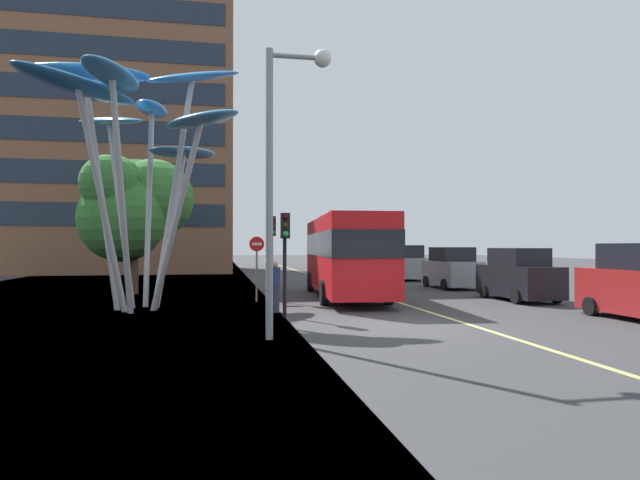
# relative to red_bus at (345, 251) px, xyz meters

# --- Properties ---
(ground) EXTENTS (120.00, 240.00, 0.10)m
(ground) POSITION_rel_red_bus_xyz_m (-1.26, -8.39, -2.06)
(ground) COLOR #38383A
(red_bus) EXTENTS (3.43, 11.03, 3.69)m
(red_bus) POSITION_rel_red_bus_xyz_m (0.00, 0.00, 0.00)
(red_bus) COLOR red
(red_bus) RESTS_ON ground
(leaf_sculpture) EXTENTS (7.84, 8.08, 8.73)m
(leaf_sculpture) POSITION_rel_red_bus_xyz_m (-8.34, -3.12, 4.75)
(leaf_sculpture) COLOR #9EA0A5
(leaf_sculpture) RESTS_ON ground
(traffic_light_kerb_near) EXTENTS (0.28, 0.42, 3.29)m
(traffic_light_kerb_near) POSITION_rel_red_bus_xyz_m (-3.38, -6.09, 0.38)
(traffic_light_kerb_near) COLOR black
(traffic_light_kerb_near) RESTS_ON ground
(traffic_light_kerb_far) EXTENTS (0.28, 0.42, 3.46)m
(traffic_light_kerb_far) POSITION_rel_red_bus_xyz_m (-3.30, -1.06, 0.50)
(traffic_light_kerb_far) COLOR black
(traffic_light_kerb_far) RESTS_ON ground
(car_parked_mid) EXTENTS (1.93, 4.15, 2.17)m
(car_parked_mid) POSITION_rel_red_bus_xyz_m (6.78, -2.53, -1.00)
(car_parked_mid) COLOR black
(car_parked_mid) RESTS_ON ground
(car_parked_far) EXTENTS (2.09, 3.93, 2.19)m
(car_parked_far) POSITION_rel_red_bus_xyz_m (6.80, 4.00, -0.99)
(car_parked_far) COLOR gray
(car_parked_far) RESTS_ON ground
(car_side_street) EXTENTS (1.97, 4.33, 2.31)m
(car_side_street) POSITION_rel_red_bus_xyz_m (6.86, 11.29, -0.94)
(car_side_street) COLOR gray
(car_side_street) RESTS_ON ground
(car_far_side) EXTENTS (2.10, 3.87, 2.27)m
(car_far_side) POSITION_rel_red_bus_xyz_m (6.77, 16.84, -0.96)
(car_far_side) COLOR maroon
(car_far_side) RESTS_ON ground
(street_lamp) EXTENTS (1.62, 0.44, 7.11)m
(street_lamp) POSITION_rel_red_bus_xyz_m (-3.86, -9.93, 2.56)
(street_lamp) COLOR gray
(street_lamp) RESTS_ON ground
(tree_pavement_near) EXTENTS (5.18, 5.02, 6.48)m
(tree_pavement_near) POSITION_rel_red_bus_xyz_m (-9.47, 3.57, 2.34)
(tree_pavement_near) COLOR brown
(tree_pavement_near) RESTS_ON ground
(pedestrian) EXTENTS (0.34, 0.34, 1.75)m
(pedestrian) POSITION_rel_red_bus_xyz_m (-3.55, -4.69, -1.14)
(pedestrian) COLOR #2D3342
(pedestrian) RESTS_ON ground
(no_entry_sign) EXTENTS (0.60, 0.12, 2.64)m
(no_entry_sign) POSITION_rel_red_bus_xyz_m (-3.92, -0.97, -0.26)
(no_entry_sign) COLOR gray
(no_entry_sign) RESTS_ON ground
(backdrop_building) EXTENTS (21.26, 14.07, 25.92)m
(backdrop_building) POSITION_rel_red_bus_xyz_m (-14.95, 28.00, 10.95)
(backdrop_building) COLOR brown
(backdrop_building) RESTS_ON ground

